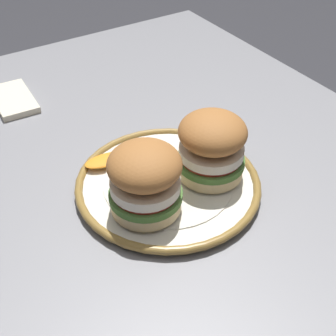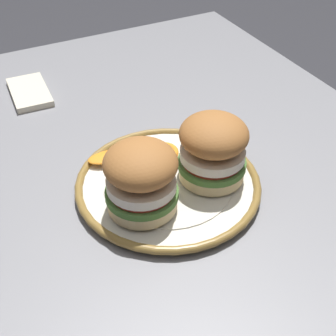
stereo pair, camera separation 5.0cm
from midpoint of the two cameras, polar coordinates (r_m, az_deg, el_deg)
name	(u,v)px [view 2 (the right image)]	position (r m, az deg, el deg)	size (l,w,h in m)	color
dining_table	(165,251)	(0.77, 1.53, -9.95)	(1.18, 0.88, 0.76)	gray
dinner_plate	(168,184)	(0.70, 2.05, -1.99)	(0.27, 0.27, 0.02)	silver
sandwich_half_left	(213,148)	(0.68, 7.53, 2.35)	(0.11, 0.11, 0.10)	beige
sandwich_half_right	(141,177)	(0.62, -0.95, -1.20)	(0.12, 0.12, 0.10)	beige
orange_peel_curled	(163,153)	(0.74, 1.36, 1.80)	(0.06, 0.06, 0.01)	orange
orange_peel_strip_long	(110,156)	(0.74, -5.08, 1.34)	(0.04, 0.07, 0.01)	orange
folded_napkin	(30,92)	(0.96, -14.85, 8.75)	(0.12, 0.07, 0.01)	beige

